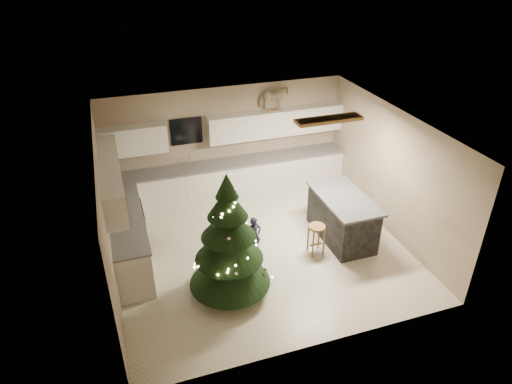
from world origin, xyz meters
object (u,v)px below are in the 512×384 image
island (342,217)px  bar_stool (317,233)px  christmas_tree (229,247)px  rocking_horse (274,98)px  toddler (255,236)px

island → bar_stool: 0.79m
christmas_tree → rocking_horse: bearing=58.7°
island → toddler: island is taller
island → bar_stool: island is taller
toddler → rocking_horse: 3.23m
christmas_tree → bar_stool: bearing=15.9°
island → toddler: size_ratio=2.17×
bar_stool → rocking_horse: bearing=88.0°
toddler → island: bearing=-16.2°
island → toddler: bearing=177.9°
island → christmas_tree: christmas_tree is taller
island → toddler: 1.84m
christmas_tree → rocking_horse: size_ratio=3.55×
toddler → rocking_horse: (1.22, 2.32, 1.89)m
bar_stool → toddler: 1.19m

